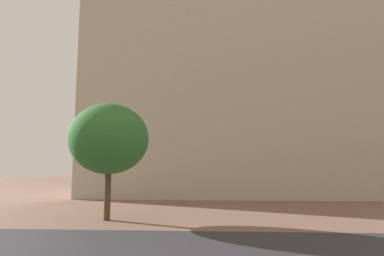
% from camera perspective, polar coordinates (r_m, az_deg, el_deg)
% --- Properties ---
extents(ground_plane, '(120.00, 120.00, 0.00)m').
position_cam_1_polar(ground_plane, '(10.50, -2.67, -20.59)').
color(ground_plane, brown).
extents(street_asphalt_strip, '(120.00, 6.57, 0.00)m').
position_cam_1_polar(street_asphalt_strip, '(9.49, -3.36, -22.06)').
color(street_asphalt_strip, '#2D2D33').
rests_on(street_asphalt_strip, ground_plane).
extents(landmark_building, '(24.76, 14.50, 39.47)m').
position_cam_1_polar(landmark_building, '(31.30, 6.23, 9.12)').
color(landmark_building, '#B2A893').
rests_on(landmark_building, ground_plane).
extents(tree_curb_far, '(3.72, 3.72, 5.43)m').
position_cam_1_polar(tree_curb_far, '(15.37, -14.81, -1.94)').
color(tree_curb_far, '#4C3823').
rests_on(tree_curb_far, ground_plane).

